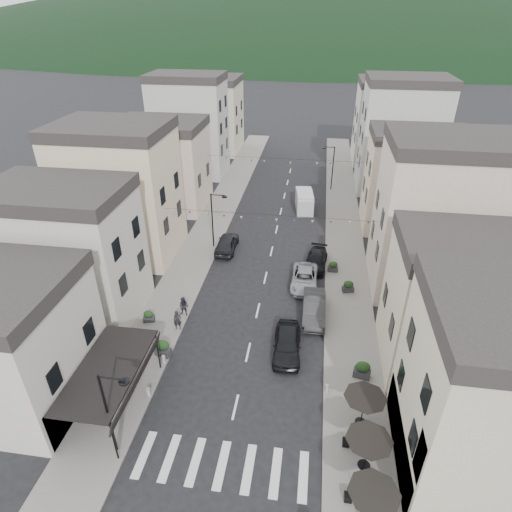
{
  "coord_description": "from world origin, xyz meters",
  "views": [
    {
      "loc": [
        3.98,
        -12.04,
        22.0
      ],
      "look_at": [
        -0.59,
        18.95,
        3.5
      ],
      "focal_mm": 30.0,
      "sensor_mm": 36.0,
      "label": 1
    }
  ],
  "objects_px": {
    "parked_car_b": "(314,308)",
    "parked_car_d": "(316,260)",
    "parked_car_a": "(287,344)",
    "delivery_van": "(304,201)",
    "pedestrian_b": "(184,307)",
    "pedestrian_a": "(177,320)",
    "parked_car_e": "(227,243)",
    "parked_car_c": "(304,278)"
  },
  "relations": [
    {
      "from": "parked_car_c",
      "to": "parked_car_d",
      "type": "height_order",
      "value": "parked_car_c"
    },
    {
      "from": "parked_car_c",
      "to": "parked_car_d",
      "type": "relative_size",
      "value": 1.09
    },
    {
      "from": "parked_car_d",
      "to": "parked_car_e",
      "type": "relative_size",
      "value": 0.97
    },
    {
      "from": "parked_car_e",
      "to": "pedestrian_b",
      "type": "height_order",
      "value": "pedestrian_b"
    },
    {
      "from": "pedestrian_a",
      "to": "parked_car_a",
      "type": "bearing_deg",
      "value": -24.85
    },
    {
      "from": "parked_car_c",
      "to": "parked_car_d",
      "type": "distance_m",
      "value": 3.52
    },
    {
      "from": "parked_car_a",
      "to": "parked_car_d",
      "type": "distance_m",
      "value": 12.42
    },
    {
      "from": "parked_car_e",
      "to": "delivery_van",
      "type": "relative_size",
      "value": 0.95
    },
    {
      "from": "parked_car_d",
      "to": "parked_car_c",
      "type": "bearing_deg",
      "value": -100.58
    },
    {
      "from": "parked_car_a",
      "to": "parked_car_e",
      "type": "relative_size",
      "value": 1.01
    },
    {
      "from": "parked_car_c",
      "to": "delivery_van",
      "type": "xyz_separation_m",
      "value": [
        -0.85,
        16.7,
        0.45
      ]
    },
    {
      "from": "parked_car_a",
      "to": "delivery_van",
      "type": "height_order",
      "value": "delivery_van"
    },
    {
      "from": "pedestrian_b",
      "to": "parked_car_b",
      "type": "bearing_deg",
      "value": 14.92
    },
    {
      "from": "parked_car_b",
      "to": "parked_car_e",
      "type": "height_order",
      "value": "parked_car_b"
    },
    {
      "from": "parked_car_a",
      "to": "parked_car_b",
      "type": "xyz_separation_m",
      "value": [
        1.8,
        4.47,
        0.01
      ]
    },
    {
      "from": "parked_car_c",
      "to": "parked_car_e",
      "type": "bearing_deg",
      "value": 147.63
    },
    {
      "from": "parked_car_e",
      "to": "pedestrian_b",
      "type": "distance_m",
      "value": 11.23
    },
    {
      "from": "parked_car_d",
      "to": "delivery_van",
      "type": "bearing_deg",
      "value": 103.47
    },
    {
      "from": "pedestrian_a",
      "to": "parked_car_b",
      "type": "bearing_deg",
      "value": 0.64
    },
    {
      "from": "delivery_van",
      "to": "pedestrian_b",
      "type": "relative_size",
      "value": 2.99
    },
    {
      "from": "parked_car_d",
      "to": "pedestrian_a",
      "type": "xyz_separation_m",
      "value": [
        -10.4,
        -11.03,
        0.28
      ]
    },
    {
      "from": "delivery_van",
      "to": "parked_car_e",
      "type": "bearing_deg",
      "value": -129.41
    },
    {
      "from": "parked_car_e",
      "to": "pedestrian_a",
      "type": "distance_m",
      "value": 12.94
    },
    {
      "from": "pedestrian_b",
      "to": "pedestrian_a",
      "type": "bearing_deg",
      "value": -83.28
    },
    {
      "from": "parked_car_b",
      "to": "pedestrian_a",
      "type": "distance_m",
      "value": 10.89
    },
    {
      "from": "parked_car_c",
      "to": "delivery_van",
      "type": "distance_m",
      "value": 16.73
    },
    {
      "from": "parked_car_a",
      "to": "parked_car_e",
      "type": "height_order",
      "value": "parked_car_a"
    },
    {
      "from": "parked_car_c",
      "to": "pedestrian_a",
      "type": "distance_m",
      "value": 12.14
    },
    {
      "from": "parked_car_b",
      "to": "parked_car_d",
      "type": "distance_m",
      "value": 7.82
    },
    {
      "from": "parked_car_d",
      "to": "pedestrian_b",
      "type": "height_order",
      "value": "pedestrian_b"
    },
    {
      "from": "parked_car_a",
      "to": "delivery_van",
      "type": "xyz_separation_m",
      "value": [
        -0.03,
        25.62,
        0.32
      ]
    },
    {
      "from": "delivery_van",
      "to": "pedestrian_b",
      "type": "distance_m",
      "value": 24.21
    },
    {
      "from": "parked_car_c",
      "to": "pedestrian_b",
      "type": "height_order",
      "value": "pedestrian_b"
    },
    {
      "from": "parked_car_c",
      "to": "delivery_van",
      "type": "height_order",
      "value": "delivery_van"
    },
    {
      "from": "parked_car_e",
      "to": "parked_car_b",
      "type": "bearing_deg",
      "value": 133.29
    },
    {
      "from": "parked_car_b",
      "to": "parked_car_d",
      "type": "bearing_deg",
      "value": 88.82
    },
    {
      "from": "parked_car_d",
      "to": "pedestrian_b",
      "type": "bearing_deg",
      "value": -132.5
    },
    {
      "from": "parked_car_b",
      "to": "parked_car_e",
      "type": "bearing_deg",
      "value": 132.39
    },
    {
      "from": "parked_car_b",
      "to": "parked_car_c",
      "type": "xyz_separation_m",
      "value": [
        -0.98,
        4.44,
        -0.13
      ]
    },
    {
      "from": "parked_car_e",
      "to": "delivery_van",
      "type": "distance_m",
      "value": 13.64
    },
    {
      "from": "parked_car_c",
      "to": "parked_car_e",
      "type": "relative_size",
      "value": 1.05
    },
    {
      "from": "parked_car_a",
      "to": "pedestrian_b",
      "type": "xyz_separation_m",
      "value": [
        -8.6,
        2.97,
        0.14
      ]
    }
  ]
}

